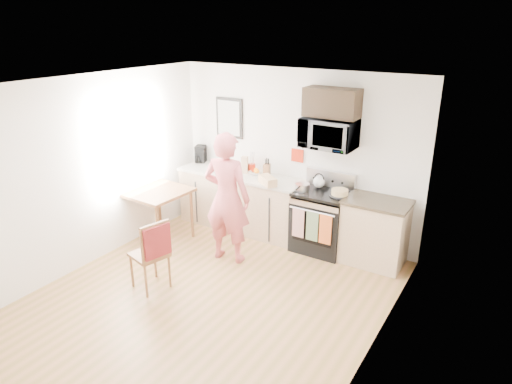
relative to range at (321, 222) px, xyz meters
The scene contains 28 objects.
floor 2.12m from the range, 107.69° to the right, with size 4.60×4.60×0.00m, color olive.
back_wall 1.12m from the range, 152.75° to the left, with size 4.00×0.04×2.60m, color white.
front_wall 4.41m from the range, 98.38° to the right, with size 4.00×0.04×2.60m, color white.
left_wall 3.40m from the range, 143.09° to the right, with size 0.04×4.60×2.60m, color white.
right_wall 2.55m from the range, 55.26° to the right, with size 0.04×4.60×2.60m, color white.
ceiling 3.00m from the range, 107.69° to the right, with size 4.00×4.60×0.04m, color white.
window 3.06m from the range, 155.62° to the right, with size 0.06×1.40×1.50m.
cabinet_left 1.43m from the range, behind, with size 2.10×0.60×0.90m, color tan.
countertop_left 1.51m from the range, behind, with size 2.14×0.64×0.04m, color beige.
cabinet_right 0.80m from the range, ahead, with size 0.84×0.60×0.90m, color tan.
countertop_right 0.93m from the range, ahead, with size 0.88×0.64×0.04m, color black.
range is the anchor object (origin of this frame).
microwave 1.33m from the range, 90.06° to the left, with size 0.76×0.51×0.42m, color silver.
upper_cabinet 1.75m from the range, 90.04° to the left, with size 0.76×0.35×0.40m, color black.
wall_art 2.27m from the range, behind, with size 0.50×0.04×0.65m.
wall_trivet 1.09m from the range, 151.92° to the left, with size 0.20×0.02×0.20m, color #A3220D.
person 1.48m from the range, 136.41° to the right, with size 0.68×0.45×1.87m, color #B4313B.
dining_table 2.52m from the range, 155.83° to the right, with size 0.88×0.88×0.82m.
chair 2.51m from the range, 121.12° to the right, with size 0.53×0.50×0.96m.
knife_block 1.18m from the range, behind, with size 0.09×0.13×0.20m, color brown.
utensil_crock 1.48m from the range, behind, with size 0.11×0.11×0.34m.
fruit_bowl 1.33m from the range, behind, with size 0.23×0.23×0.10m.
milk_carton 1.54m from the range, behind, with size 0.10×0.10×0.27m, color tan.
coffee_maker 2.47m from the range, behind, with size 0.22×0.27×0.29m.
bread_bag 1.01m from the range, 166.42° to the right, with size 0.34×0.16×0.12m, color tan.
cake 0.60m from the range, ahead, with size 0.29×0.29×0.10m.
kettle 0.61m from the range, 134.89° to the left, with size 0.18×0.18×0.22m.
pot 0.62m from the range, 155.89° to the right, with size 0.21×0.36×0.11m.
Camera 1 is at (3.03, -3.78, 3.23)m, focal length 32.00 mm.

